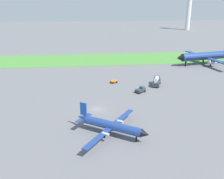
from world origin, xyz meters
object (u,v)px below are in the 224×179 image
object	(u,v)px
airplane_foreground_turboprop	(111,125)
baggage_cart_midfield	(114,81)
control_tower	(189,8)
fuel_truck_near_gate	(156,81)
airplane_parked_jet_far	(206,56)
pushback_tug_by_runway	(141,90)

from	to	relation	value
airplane_foreground_turboprop	baggage_cart_midfield	bearing A→B (deg)	117.28
airplane_foreground_turboprop	control_tower	distance (m)	225.46
airplane_foreground_turboprop	fuel_truck_near_gate	world-z (taller)	airplane_foreground_turboprop
fuel_truck_near_gate	control_tower	xyz separation A→B (m)	(76.44, 168.25, 19.34)
airplane_parked_jet_far	baggage_cart_midfield	size ratio (longest dim) A/B	10.83
baggage_cart_midfield	control_tower	bearing A→B (deg)	32.69
airplane_foreground_turboprop	fuel_truck_near_gate	size ratio (longest dim) A/B	2.72
airplane_foreground_turboprop	fuel_truck_near_gate	distance (m)	40.06
fuel_truck_near_gate	airplane_foreground_turboprop	bearing A→B (deg)	171.86
pushback_tug_by_runway	control_tower	world-z (taller)	control_tower
fuel_truck_near_gate	control_tower	bearing A→B (deg)	-2.59
airplane_foreground_turboprop	baggage_cart_midfield	world-z (taller)	airplane_foreground_turboprop
pushback_tug_by_runway	fuel_truck_near_gate	bearing A→B (deg)	6.28
airplane_parked_jet_far	baggage_cart_midfield	distance (m)	52.39
airplane_foreground_turboprop	airplane_parked_jet_far	world-z (taller)	airplane_parked_jet_far
fuel_truck_near_gate	control_tower	size ratio (longest dim) A/B	0.20
airplane_parked_jet_far	control_tower	size ratio (longest dim) A/B	0.90
airplane_parked_jet_far	fuel_truck_near_gate	distance (m)	42.46
airplane_foreground_turboprop	pushback_tug_by_runway	size ratio (longest dim) A/B	4.75
pushback_tug_by_runway	control_tower	xyz separation A→B (m)	(83.63, 175.02, 20.01)
airplane_parked_jet_far	fuel_truck_near_gate	xyz separation A→B (m)	(-31.38, -28.49, -2.48)
fuel_truck_near_gate	baggage_cart_midfield	world-z (taller)	fuel_truck_near_gate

